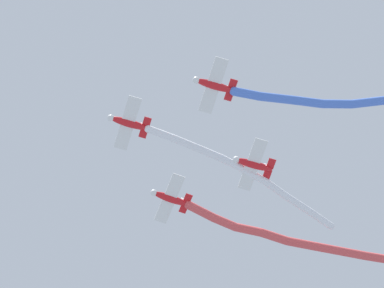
{
  "coord_description": "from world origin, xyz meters",
  "views": [
    {
      "loc": [
        -22.1,
        -20.37,
        5.53
      ],
      "look_at": [
        0.55,
        1.78,
        83.73
      ],
      "focal_mm": 77.55,
      "sensor_mm": 36.0,
      "label": 1
    }
  ],
  "objects": [
    {
      "name": "smoke_trail_left_wing",
      "position": [
        8.95,
        -13.12,
        85.59
      ],
      "size": [
        18.48,
        18.54,
        5.21
      ],
      "color": "#4C75DB"
    },
    {
      "name": "airplane_lead",
      "position": [
        -5.58,
        4.81,
        83.82
      ],
      "size": [
        4.51,
        5.77,
        1.47
      ],
      "rotation": [
        0.0,
        0.0,
        2.65
      ],
      "color": "red"
    },
    {
      "name": "airplane_left_wing",
      "position": [
        -2.52,
        -4.22,
        83.42
      ],
      "size": [
        4.5,
        5.76,
        1.47
      ],
      "rotation": [
        0.0,
        0.0,
        2.64
      ],
      "color": "red"
    },
    {
      "name": "smoke_trail_right_wing",
      "position": [
        15.13,
        1.81,
        83.05
      ],
      "size": [
        20.11,
        12.18,
        2.38
      ],
      "color": "#DB4C4C"
    },
    {
      "name": "smoke_trail_lead",
      "position": [
        6.56,
        0.19,
        83.44
      ],
      "size": [
        21.76,
        6.94,
        1.54
      ],
      "color": "white"
    },
    {
      "name": "airplane_right_wing",
      "position": [
        3.45,
        7.87,
        84.12
      ],
      "size": [
        4.55,
        5.86,
        1.47
      ],
      "rotation": [
        0.0,
        0.0,
        2.71
      ],
      "color": "red"
    },
    {
      "name": "airplane_slot",
      "position": [
        6.51,
        -1.15,
        83.62
      ],
      "size": [
        4.51,
        5.77,
        1.47
      ],
      "rotation": [
        0.0,
        0.0,
        2.64
      ],
      "color": "red"
    }
  ]
}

